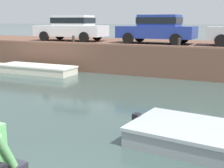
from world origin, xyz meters
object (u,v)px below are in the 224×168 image
(boat_moored_west_cream, at_px, (34,69))
(car_leftmost_white, at_px, (72,27))
(car_left_inner_blue, at_px, (158,28))
(mooring_bollard_mid, at_px, (179,42))
(mooring_bollard_west, at_px, (73,39))

(boat_moored_west_cream, relative_size, car_leftmost_white, 1.16)
(car_leftmost_white, height_order, car_left_inner_blue, same)
(car_left_inner_blue, relative_size, mooring_bollard_mid, 9.38)
(car_left_inner_blue, height_order, mooring_bollard_west, car_left_inner_blue)
(car_leftmost_white, bearing_deg, boat_moored_west_cream, -95.50)
(car_leftmost_white, bearing_deg, mooring_bollard_west, -56.68)
(boat_moored_west_cream, bearing_deg, mooring_bollard_west, 45.31)
(car_leftmost_white, xyz_separation_m, mooring_bollard_mid, (7.01, -1.85, -0.61))
(mooring_bollard_west, bearing_deg, boat_moored_west_cream, -134.69)
(car_left_inner_blue, bearing_deg, boat_moored_west_cream, -149.34)
(car_leftmost_white, height_order, mooring_bollard_mid, car_leftmost_white)
(car_leftmost_white, bearing_deg, mooring_bollard_mid, -14.77)
(car_left_inner_blue, xyz_separation_m, mooring_bollard_mid, (1.59, -1.84, -0.61))
(mooring_bollard_mid, bearing_deg, car_leftmost_white, 165.23)
(car_leftmost_white, xyz_separation_m, mooring_bollard_west, (1.21, -1.85, -0.61))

